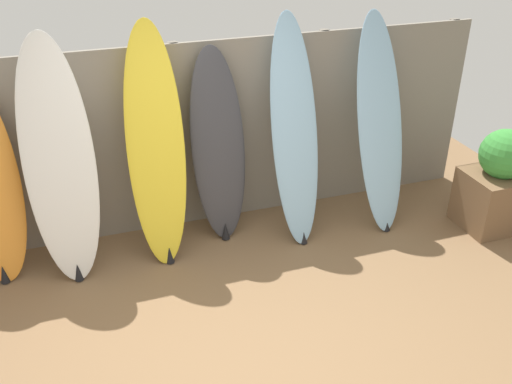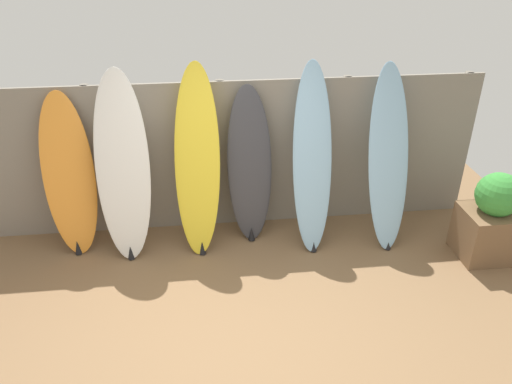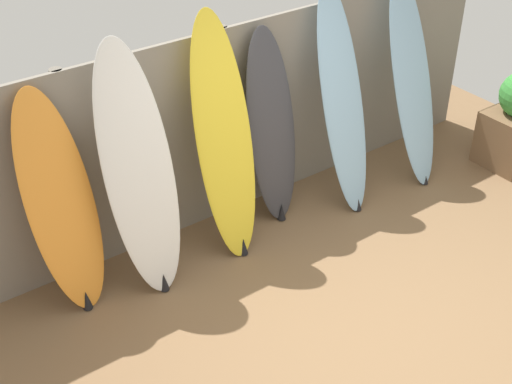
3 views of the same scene
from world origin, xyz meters
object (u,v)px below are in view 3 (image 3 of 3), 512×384
object	(u,v)px
surfboard_orange_0	(61,206)
surfboard_white_1	(139,173)
surfboard_yellow_2	(224,141)
surfboard_charcoal_3	(272,129)
surfboard_skyblue_5	(412,82)
surfboard_skyblue_4	(343,102)

from	to	relation	value
surfboard_orange_0	surfboard_white_1	xyz separation A→B (m)	(0.60, -0.12, 0.13)
surfboard_yellow_2	surfboard_charcoal_3	world-z (taller)	surfboard_yellow_2
surfboard_orange_0	surfboard_white_1	size ratio (longest dim) A/B	0.88
surfboard_yellow_2	surfboard_skyblue_5	size ratio (longest dim) A/B	1.03
surfboard_white_1	surfboard_yellow_2	bearing A→B (deg)	0.83
surfboard_skyblue_5	surfboard_orange_0	bearing A→B (deg)	176.92
surfboard_charcoal_3	surfboard_yellow_2	bearing A→B (deg)	-168.07
surfboard_yellow_2	surfboard_skyblue_4	bearing A→B (deg)	-1.77
surfboard_white_1	surfboard_skyblue_5	distance (m)	2.91
surfboard_orange_0	surfboard_skyblue_5	xyz separation A→B (m)	(3.51, -0.19, 0.11)
surfboard_orange_0	surfboard_charcoal_3	size ratio (longest dim) A/B	1.00
surfboard_charcoal_3	surfboard_skyblue_4	bearing A→B (deg)	-13.40
surfboard_white_1	surfboard_orange_0	bearing A→B (deg)	168.49
surfboard_charcoal_3	surfboard_skyblue_4	world-z (taller)	surfboard_skyblue_4
surfboard_yellow_2	surfboard_skyblue_4	world-z (taller)	surfboard_yellow_2
surfboard_orange_0	surfboard_yellow_2	bearing A→B (deg)	-4.56
surfboard_white_1	surfboard_charcoal_3	xyz separation A→B (m)	(1.37, 0.13, -0.12)
surfboard_yellow_2	surfboard_orange_0	bearing A→B (deg)	175.44
surfboard_orange_0	surfboard_charcoal_3	world-z (taller)	surfboard_charcoal_3
surfboard_orange_0	surfboard_yellow_2	size ratio (longest dim) A/B	0.87
surfboard_skyblue_5	surfboard_skyblue_4	bearing A→B (deg)	177.38
surfboard_white_1	surfboard_skyblue_4	world-z (taller)	surfboard_skyblue_4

